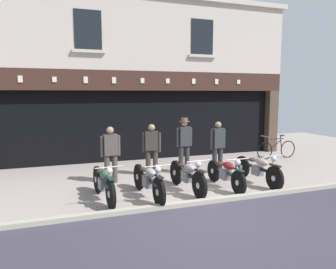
{
  "coord_description": "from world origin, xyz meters",
  "views": [
    {
      "loc": [
        -3.04,
        -6.31,
        2.51
      ],
      "look_at": [
        0.17,
        2.72,
        1.27
      ],
      "focal_mm": 34.36,
      "sensor_mm": 36.0,
      "label": 1
    }
  ],
  "objects_px": {
    "shopkeeper_center": "(152,147)",
    "salesman_right": "(184,143)",
    "advert_board_far": "(210,113)",
    "leaning_bicycle": "(277,149)",
    "motorcycle_center": "(187,175)",
    "motorcycle_right": "(258,169)",
    "salesman_left": "(111,152)",
    "motorcycle_center_right": "(226,173)",
    "motorcycle_left": "(104,182)",
    "motorcycle_center_left": "(148,180)",
    "advert_board_near": "(190,113)",
    "assistant_far_right": "(218,145)"
  },
  "relations": [
    {
      "from": "motorcycle_center_right",
      "to": "salesman_left",
      "type": "relative_size",
      "value": 1.2
    },
    {
      "from": "motorcycle_center_left",
      "to": "leaning_bicycle",
      "type": "bearing_deg",
      "value": -158.2
    },
    {
      "from": "motorcycle_center_left",
      "to": "motorcycle_center_right",
      "type": "distance_m",
      "value": 2.16
    },
    {
      "from": "shopkeeper_center",
      "to": "advert_board_far",
      "type": "relative_size",
      "value": 1.73
    },
    {
      "from": "motorcycle_left",
      "to": "motorcycle_center_left",
      "type": "height_order",
      "value": "motorcycle_left"
    },
    {
      "from": "leaning_bicycle",
      "to": "motorcycle_right",
      "type": "bearing_deg",
      "value": 132.75
    },
    {
      "from": "advert_board_near",
      "to": "motorcycle_center_left",
      "type": "bearing_deg",
      "value": -123.95
    },
    {
      "from": "shopkeeper_center",
      "to": "advert_board_near",
      "type": "distance_m",
      "value": 3.53
    },
    {
      "from": "motorcycle_center",
      "to": "motorcycle_right",
      "type": "distance_m",
      "value": 2.14
    },
    {
      "from": "motorcycle_left",
      "to": "motorcycle_center_left",
      "type": "distance_m",
      "value": 1.05
    },
    {
      "from": "motorcycle_center_left",
      "to": "advert_board_far",
      "type": "distance_m",
      "value": 6.08
    },
    {
      "from": "assistant_far_right",
      "to": "advert_board_near",
      "type": "relative_size",
      "value": 1.5
    },
    {
      "from": "motorcycle_center_right",
      "to": "motorcycle_right",
      "type": "height_order",
      "value": "motorcycle_right"
    },
    {
      "from": "assistant_far_right",
      "to": "motorcycle_left",
      "type": "bearing_deg",
      "value": 13.63
    },
    {
      "from": "salesman_right",
      "to": "motorcycle_right",
      "type": "bearing_deg",
      "value": 122.43
    },
    {
      "from": "motorcycle_center_right",
      "to": "salesman_right",
      "type": "height_order",
      "value": "salesman_right"
    },
    {
      "from": "advert_board_far",
      "to": "motorcycle_center_left",
      "type": "bearing_deg",
      "value": -131.24
    },
    {
      "from": "motorcycle_right",
      "to": "motorcycle_center_left",
      "type": "bearing_deg",
      "value": 0.43
    },
    {
      "from": "motorcycle_center",
      "to": "advert_board_near",
      "type": "bearing_deg",
      "value": -117.15
    },
    {
      "from": "leaning_bicycle",
      "to": "motorcycle_center",
      "type": "bearing_deg",
      "value": 117.24
    },
    {
      "from": "motorcycle_left",
      "to": "motorcycle_right",
      "type": "bearing_deg",
      "value": 174.99
    },
    {
      "from": "motorcycle_center",
      "to": "salesman_left",
      "type": "relative_size",
      "value": 1.27
    },
    {
      "from": "motorcycle_left",
      "to": "advert_board_near",
      "type": "relative_size",
      "value": 1.83
    },
    {
      "from": "motorcycle_left",
      "to": "salesman_left",
      "type": "bearing_deg",
      "value": -111.14
    },
    {
      "from": "motorcycle_left",
      "to": "advert_board_far",
      "type": "bearing_deg",
      "value": -143.99
    },
    {
      "from": "advert_board_far",
      "to": "salesman_left",
      "type": "bearing_deg",
      "value": -147.57
    },
    {
      "from": "motorcycle_right",
      "to": "salesman_right",
      "type": "relative_size",
      "value": 1.18
    },
    {
      "from": "shopkeeper_center",
      "to": "salesman_right",
      "type": "height_order",
      "value": "salesman_right"
    },
    {
      "from": "assistant_far_right",
      "to": "motorcycle_center_left",
      "type": "bearing_deg",
      "value": 22.98
    },
    {
      "from": "motorcycle_center_left",
      "to": "motorcycle_center_right",
      "type": "relative_size",
      "value": 1.1
    },
    {
      "from": "shopkeeper_center",
      "to": "advert_board_far",
      "type": "bearing_deg",
      "value": -128.02
    },
    {
      "from": "motorcycle_center_left",
      "to": "advert_board_near",
      "type": "xyz_separation_m",
      "value": [
        3.01,
        4.47,
        1.27
      ]
    },
    {
      "from": "salesman_left",
      "to": "advert_board_far",
      "type": "xyz_separation_m",
      "value": [
        4.55,
        2.89,
        0.84
      ]
    },
    {
      "from": "salesman_right",
      "to": "motorcycle_center",
      "type": "bearing_deg",
      "value": 61.77
    },
    {
      "from": "advert_board_far",
      "to": "leaning_bicycle",
      "type": "height_order",
      "value": "advert_board_far"
    },
    {
      "from": "motorcycle_left",
      "to": "leaning_bicycle",
      "type": "relative_size",
      "value": 1.11
    },
    {
      "from": "motorcycle_center",
      "to": "leaning_bicycle",
      "type": "relative_size",
      "value": 1.14
    },
    {
      "from": "motorcycle_right",
      "to": "assistant_far_right",
      "type": "distance_m",
      "value": 1.61
    },
    {
      "from": "motorcycle_center_left",
      "to": "salesman_left",
      "type": "xyz_separation_m",
      "value": [
        -0.63,
        1.58,
        0.44
      ]
    },
    {
      "from": "motorcycle_center_left",
      "to": "salesman_right",
      "type": "distance_m",
      "value": 2.62
    },
    {
      "from": "motorcycle_left",
      "to": "salesman_right",
      "type": "bearing_deg",
      "value": -152.64
    },
    {
      "from": "salesman_left",
      "to": "salesman_right",
      "type": "bearing_deg",
      "value": -177.28
    },
    {
      "from": "motorcycle_right",
      "to": "shopkeeper_center",
      "type": "xyz_separation_m",
      "value": [
        -2.54,
        1.81,
        0.45
      ]
    },
    {
      "from": "salesman_left",
      "to": "advert_board_near",
      "type": "height_order",
      "value": "advert_board_near"
    },
    {
      "from": "motorcycle_right",
      "to": "assistant_far_right",
      "type": "bearing_deg",
      "value": -73.84
    },
    {
      "from": "shopkeeper_center",
      "to": "assistant_far_right",
      "type": "relative_size",
      "value": 0.97
    },
    {
      "from": "shopkeeper_center",
      "to": "advert_board_far",
      "type": "distance_m",
      "value": 4.19
    },
    {
      "from": "assistant_far_right",
      "to": "advert_board_far",
      "type": "height_order",
      "value": "advert_board_far"
    },
    {
      "from": "motorcycle_center",
      "to": "motorcycle_right",
      "type": "bearing_deg",
      "value": 177.15
    },
    {
      "from": "assistant_far_right",
      "to": "motorcycle_center",
      "type": "bearing_deg",
      "value": 33.98
    }
  ]
}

